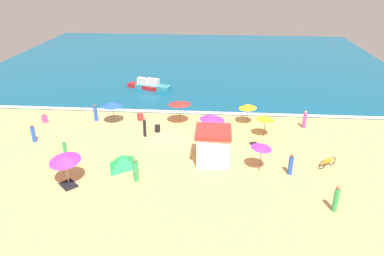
# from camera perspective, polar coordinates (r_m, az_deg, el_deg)

# --- Properties ---
(ground_plane) EXTENTS (60.00, 60.00, 0.00)m
(ground_plane) POSITION_cam_1_polar(r_m,az_deg,el_deg) (32.21, -3.65, -1.85)
(ground_plane) COLOR #E5B26B
(ocean_water) EXTENTS (60.00, 44.00, 0.10)m
(ocean_water) POSITION_cam_1_polar(r_m,az_deg,el_deg) (58.41, 0.13, 10.69)
(ocean_water) COLOR #0F567A
(ocean_water) RESTS_ON ground_plane
(wave_breaker_foam) EXTENTS (57.00, 0.70, 0.01)m
(wave_breaker_foam) POSITION_cam_1_polar(r_m,az_deg,el_deg) (37.84, -2.36, 2.60)
(wave_breaker_foam) COLOR white
(wave_breaker_foam) RESTS_ON ocean_water
(lifeguard_cabana) EXTENTS (2.77, 2.60, 2.80)m
(lifeguard_cabana) POSITION_cam_1_polar(r_m,az_deg,el_deg) (28.16, 3.36, -2.76)
(lifeguard_cabana) COLOR white
(lifeguard_cabana) RESTS_ON ground_plane
(beach_umbrella_0) EXTENTS (2.77, 2.78, 2.42)m
(beach_umbrella_0) POSITION_cam_1_polar(r_m,az_deg,el_deg) (34.53, -1.98, 4.04)
(beach_umbrella_0) COLOR #4C3823
(beach_umbrella_0) RESTS_ON ground_plane
(beach_umbrella_1) EXTENTS (1.83, 1.81, 2.14)m
(beach_umbrella_1) POSITION_cam_1_polar(r_m,az_deg,el_deg) (34.96, 8.86, 3.46)
(beach_umbrella_1) COLOR #4C3823
(beach_umbrella_1) RESTS_ON ground_plane
(beach_umbrella_2) EXTENTS (2.62, 2.62, 2.19)m
(beach_umbrella_2) POSITION_cam_1_polar(r_m,az_deg,el_deg) (35.50, -12.58, 3.73)
(beach_umbrella_2) COLOR #4C3823
(beach_umbrella_2) RESTS_ON ground_plane
(beach_umbrella_3) EXTENTS (2.81, 2.83, 2.41)m
(beach_umbrella_3) POSITION_cam_1_polar(r_m,az_deg,el_deg) (26.65, -19.65, -4.53)
(beach_umbrella_3) COLOR silver
(beach_umbrella_3) RESTS_ON ground_plane
(beach_umbrella_4) EXTENTS (1.83, 1.80, 2.32)m
(beach_umbrella_4) POSITION_cam_1_polar(r_m,az_deg,el_deg) (27.13, 11.05, -2.85)
(beach_umbrella_4) COLOR #4C3823
(beach_umbrella_4) RESTS_ON ground_plane
(beach_umbrella_5) EXTENTS (2.17, 2.16, 2.17)m
(beach_umbrella_5) POSITION_cam_1_polar(r_m,az_deg,el_deg) (32.62, 11.61, 1.67)
(beach_umbrella_5) COLOR #4C3823
(beach_umbrella_5) RESTS_ON ground_plane
(beach_umbrella_6) EXTENTS (2.40, 2.38, 2.35)m
(beach_umbrella_6) POSITION_cam_1_polar(r_m,az_deg,el_deg) (31.61, 3.26, 1.71)
(beach_umbrella_6) COLOR silver
(beach_umbrella_6) RESTS_ON ground_plane
(beach_tent) EXTENTS (2.43, 2.78, 1.01)m
(beach_tent) POSITION_cam_1_polar(r_m,az_deg,el_deg) (28.42, -11.02, -5.07)
(beach_tent) COLOR green
(beach_tent) RESTS_ON ground_plane
(parked_bicycle) EXTENTS (1.54, 1.07, 0.76)m
(parked_bicycle) POSITION_cam_1_polar(r_m,az_deg,el_deg) (29.77, 20.76, -5.16)
(parked_bicycle) COLOR black
(parked_bicycle) RESTS_ON ground_plane
(beachgoer_0) EXTENTS (0.55, 0.55, 1.84)m
(beachgoer_0) POSITION_cam_1_polar(r_m,az_deg,el_deg) (26.27, -8.92, -6.69)
(beachgoer_0) COLOR green
(beachgoer_0) RESTS_ON ground_plane
(beachgoer_1) EXTENTS (0.41, 0.41, 1.63)m
(beachgoer_1) POSITION_cam_1_polar(r_m,az_deg,el_deg) (34.41, -23.95, -0.87)
(beachgoer_1) COLOR blue
(beachgoer_1) RESTS_ON ground_plane
(beachgoer_2) EXTENTS (0.41, 0.41, 1.88)m
(beachgoer_2) POSITION_cam_1_polar(r_m,az_deg,el_deg) (30.17, -19.54, -3.41)
(beachgoer_2) COLOR green
(beachgoer_2) RESTS_ON ground_plane
(beachgoer_3) EXTENTS (0.46, 0.46, 1.90)m
(beachgoer_3) POSITION_cam_1_polar(r_m,az_deg,el_deg) (24.78, 21.96, -10.44)
(beachgoer_3) COLOR green
(beachgoer_3) RESTS_ON ground_plane
(beachgoer_4) EXTENTS (0.55, 0.55, 0.95)m
(beachgoer_4) POSITION_cam_1_polar(r_m,az_deg,el_deg) (38.30, -22.41, 1.41)
(beachgoer_4) COLOR #D84CA5
(beachgoer_4) RESTS_ON ground_plane
(beachgoer_5) EXTENTS (0.47, 0.47, 1.74)m
(beachgoer_5) POSITION_cam_1_polar(r_m,az_deg,el_deg) (35.75, 17.50, 1.25)
(beachgoer_5) COLOR #D84CA5
(beachgoer_5) RESTS_ON ground_plane
(beachgoer_6) EXTENTS (0.32, 0.32, 1.82)m
(beachgoer_6) POSITION_cam_1_polar(r_m,az_deg,el_deg) (32.65, -7.54, 0.14)
(beachgoer_6) COLOR black
(beachgoer_6) RESTS_ON ground_plane
(beachgoer_8) EXTENTS (0.48, 0.48, 0.93)m
(beachgoer_8) POSITION_cam_1_polar(r_m,az_deg,el_deg) (33.55, -5.52, -0.00)
(beachgoer_8) COLOR black
(beachgoer_8) RESTS_ON ground_plane
(beachgoer_9) EXTENTS (0.42, 0.42, 1.73)m
(beachgoer_9) POSITION_cam_1_polar(r_m,az_deg,el_deg) (36.92, -15.11, 2.32)
(beachgoer_9) COLOR blue
(beachgoer_9) RESTS_ON ground_plane
(beachgoer_10) EXTENTS (0.44, 0.44, 1.67)m
(beachgoer_10) POSITION_cam_1_polar(r_m,az_deg,el_deg) (27.75, 15.45, -5.70)
(beachgoer_10) COLOR blue
(beachgoer_10) RESTS_ON ground_plane
(beachgoer_11) EXTENTS (0.64, 0.64, 0.92)m
(beachgoer_11) POSITION_cam_1_polar(r_m,az_deg,el_deg) (36.25, -8.24, 1.80)
(beachgoer_11) COLOR red
(beachgoer_11) RESTS_ON ground_plane
(beach_towel_0) EXTENTS (1.10, 1.33, 0.01)m
(beach_towel_0) POSITION_cam_1_polar(r_m,az_deg,el_deg) (31.70, 10.00, -2.66)
(beach_towel_0) COLOR black
(beach_towel_0) RESTS_ON ground_plane
(beach_towel_1) EXTENTS (1.71, 1.70, 0.01)m
(beach_towel_1) POSITION_cam_1_polar(r_m,az_deg,el_deg) (27.41, -19.06, -8.54)
(beach_towel_1) COLOR black
(beach_towel_1) RESTS_ON ground_plane
(small_boat_0) EXTENTS (4.56, 2.36, 1.31)m
(small_boat_0) POSITION_cam_1_polar(r_m,az_deg,el_deg) (44.92, -6.22, 6.71)
(small_boat_0) COLOR teal
(small_boat_0) RESTS_ON ocean_water
(small_boat_1) EXTENTS (4.13, 2.38, 1.35)m
(small_boat_1) POSITION_cam_1_polar(r_m,az_deg,el_deg) (45.29, -7.79, 6.79)
(small_boat_1) COLOR red
(small_boat_1) RESTS_ON ocean_water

